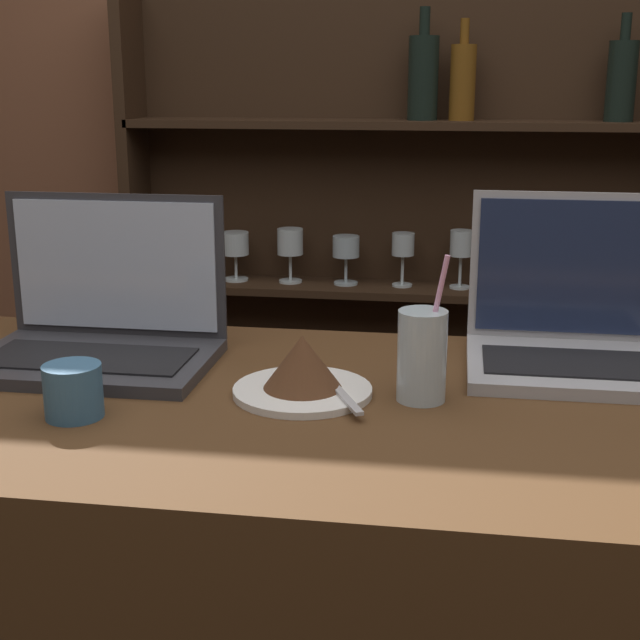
{
  "coord_description": "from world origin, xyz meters",
  "views": [
    {
      "loc": [
        0.09,
        -0.76,
        1.48
      ],
      "look_at": [
        -0.09,
        0.36,
        1.16
      ],
      "focal_mm": 50.0,
      "sensor_mm": 36.0,
      "label": 1
    }
  ],
  "objects_px": {
    "laptop_far": "(571,329)",
    "cake_plate": "(303,371)",
    "laptop_near": "(101,326)",
    "coffee_cup": "(73,391)",
    "water_glass": "(422,355)"
  },
  "relations": [
    {
      "from": "laptop_near",
      "to": "coffee_cup",
      "type": "height_order",
      "value": "laptop_near"
    },
    {
      "from": "laptop_near",
      "to": "coffee_cup",
      "type": "bearing_deg",
      "value": -76.2
    },
    {
      "from": "laptop_near",
      "to": "laptop_far",
      "type": "xyz_separation_m",
      "value": [
        0.69,
        0.08,
        0.0
      ]
    },
    {
      "from": "cake_plate",
      "to": "laptop_near",
      "type": "bearing_deg",
      "value": 161.91
    },
    {
      "from": "laptop_near",
      "to": "cake_plate",
      "type": "bearing_deg",
      "value": -18.09
    },
    {
      "from": "water_glass",
      "to": "laptop_far",
      "type": "bearing_deg",
      "value": 41.29
    },
    {
      "from": "laptop_far",
      "to": "water_glass",
      "type": "height_order",
      "value": "laptop_far"
    },
    {
      "from": "laptop_far",
      "to": "cake_plate",
      "type": "relative_size",
      "value": 1.58
    },
    {
      "from": "laptop_far",
      "to": "cake_plate",
      "type": "height_order",
      "value": "laptop_far"
    },
    {
      "from": "laptop_near",
      "to": "cake_plate",
      "type": "distance_m",
      "value": 0.34
    },
    {
      "from": "laptop_far",
      "to": "cake_plate",
      "type": "bearing_deg",
      "value": -152.76
    },
    {
      "from": "laptop_far",
      "to": "coffee_cup",
      "type": "height_order",
      "value": "laptop_far"
    },
    {
      "from": "laptop_far",
      "to": "coffee_cup",
      "type": "relative_size",
      "value": 4.06
    },
    {
      "from": "laptop_near",
      "to": "laptop_far",
      "type": "bearing_deg",
      "value": 6.79
    },
    {
      "from": "laptop_far",
      "to": "cake_plate",
      "type": "distance_m",
      "value": 0.41
    }
  ]
}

